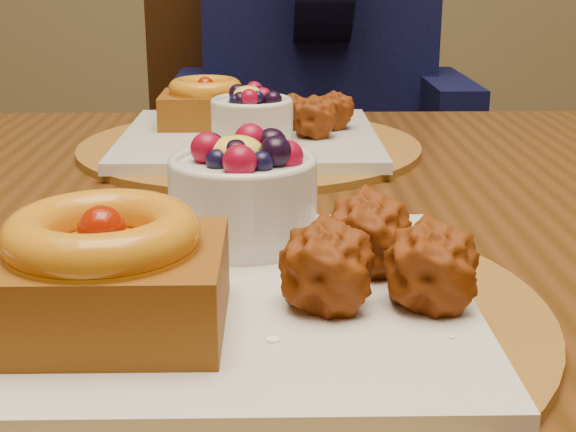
# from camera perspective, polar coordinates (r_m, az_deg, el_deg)

# --- Properties ---
(dining_table) EXTENTS (1.60, 0.90, 0.76)m
(dining_table) POSITION_cam_1_polar(r_m,az_deg,el_deg) (0.72, -3.09, -5.40)
(dining_table) COLOR #3D220B
(dining_table) RESTS_ON ground
(place_setting_near) EXTENTS (0.38, 0.38, 0.09)m
(place_setting_near) POSITION_cam_1_polar(r_m,az_deg,el_deg) (0.48, -4.61, -3.76)
(place_setting_near) COLOR brown
(place_setting_near) RESTS_ON dining_table
(place_setting_far) EXTENTS (0.38, 0.38, 0.08)m
(place_setting_far) POSITION_cam_1_polar(r_m,az_deg,el_deg) (0.89, -2.90, 6.06)
(place_setting_far) COLOR brown
(place_setting_far) RESTS_ON dining_table
(chair_far) EXTENTS (0.44, 0.44, 0.89)m
(chair_far) POSITION_cam_1_polar(r_m,az_deg,el_deg) (1.44, -1.74, -0.97)
(chair_far) COLOR black
(chair_far) RESTS_ON ground
(diner) EXTENTS (0.49, 0.48, 0.80)m
(diner) POSITION_cam_1_polar(r_m,az_deg,el_deg) (1.45, 2.18, 13.61)
(diner) COLOR black
(diner) RESTS_ON ground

